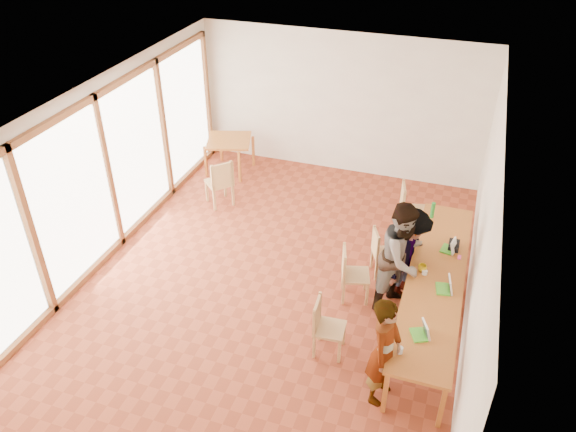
{
  "coord_description": "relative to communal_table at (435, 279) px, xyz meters",
  "views": [
    {
      "loc": [
        2.5,
        -6.76,
        5.91
      ],
      "look_at": [
        0.13,
        0.21,
        1.1
      ],
      "focal_mm": 35.0,
      "sensor_mm": 36.0,
      "label": 1
    }
  ],
  "objects": [
    {
      "name": "chair_near",
      "position": [
        -1.35,
        -1.18,
        -0.16
      ],
      "size": [
        0.44,
        0.44,
        0.47
      ],
      "rotation": [
        0.0,
        0.0,
        0.07
      ],
      "color": "tan",
      "rests_on": "ground"
    },
    {
      "name": "chair_far",
      "position": [
        -0.93,
        0.76,
        -0.19
      ],
      "size": [
        0.52,
        0.52,
        0.45
      ],
      "rotation": [
        0.0,
        0.0,
        0.41
      ],
      "color": "tan",
      "rests_on": "ground"
    },
    {
      "name": "yellow_mug",
      "position": [
        -0.21,
        0.08,
        0.1
      ],
      "size": [
        0.16,
        0.16,
        0.1
      ],
      "primitive_type": "imported",
      "rotation": [
        0.0,
        0.0,
        0.29
      ],
      "color": "gold",
      "rests_on": "communal_table"
    },
    {
      "name": "chair_mid",
      "position": [
        -1.27,
        0.03,
        -0.15
      ],
      "size": [
        0.52,
        0.52,
        0.48
      ],
      "rotation": [
        0.0,
        0.0,
        0.27
      ],
      "color": "tan",
      "rests_on": "ground"
    },
    {
      "name": "condiment_cup",
      "position": [
        -0.17,
        0.01,
        0.08
      ],
      "size": [
        0.08,
        0.08,
        0.06
      ],
      "primitive_type": "cylinder",
      "color": "white",
      "rests_on": "communal_table"
    },
    {
      "name": "wall_front",
      "position": [
        -2.5,
        -3.88,
        0.8
      ],
      "size": [
        6.0,
        0.1,
        3.0
      ],
      "primitive_type": "cube",
      "color": "#EEE6CD",
      "rests_on": "ground"
    },
    {
      "name": "chair_spare",
      "position": [
        -4.27,
        1.87,
        -0.1
      ],
      "size": [
        0.65,
        0.65,
        0.52
      ],
      "rotation": [
        0.0,
        0.0,
        2.4
      ],
      "color": "tan",
      "rests_on": "ground"
    },
    {
      "name": "green_bottle",
      "position": [
        -0.25,
        1.58,
        0.19
      ],
      "size": [
        0.07,
        0.07,
        0.28
      ],
      "primitive_type": "cylinder",
      "color": "#227E2B",
      "rests_on": "communal_table"
    },
    {
      "name": "clear_glass",
      "position": [
        -0.26,
        -1.63,
        0.09
      ],
      "size": [
        0.07,
        0.07,
        0.09
      ],
      "primitive_type": "cylinder",
      "color": "silver",
      "rests_on": "communal_table"
    },
    {
      "name": "side_table",
      "position": [
        -4.7,
        3.26,
        -0.03
      ],
      "size": [
        0.9,
        0.9,
        0.75
      ],
      "rotation": [
        0.0,
        0.0,
        0.32
      ],
      "color": "#B46328",
      "rests_on": "ground"
    },
    {
      "name": "pink_phone",
      "position": [
        0.28,
        0.58,
        0.05
      ],
      "size": [
        0.05,
        0.1,
        0.01
      ],
      "primitive_type": "cube",
      "color": "#EF3DA2",
      "rests_on": "communal_table"
    },
    {
      "name": "laptop_near",
      "position": [
        -0.04,
        -1.24,
        0.1
      ],
      "size": [
        0.29,
        0.31,
        0.21
      ],
      "rotation": [
        0.0,
        0.0,
        0.43
      ],
      "color": "green",
      "rests_on": "communal_table"
    },
    {
      "name": "person_near",
      "position": [
        -0.44,
        -1.7,
        0.08
      ],
      "size": [
        0.47,
        0.63,
        1.57
      ],
      "primitive_type": "imported",
      "rotation": [
        0.0,
        0.0,
        1.4
      ],
      "color": "gray",
      "rests_on": "ground"
    },
    {
      "name": "ground",
      "position": [
        -2.5,
        0.12,
        -0.7
      ],
      "size": [
        8.0,
        8.0,
        0.0
      ],
      "primitive_type": "plane",
      "color": "#983F24",
      "rests_on": "ground"
    },
    {
      "name": "laptop_far",
      "position": [
        0.13,
        0.72,
        0.1
      ],
      "size": [
        0.26,
        0.28,
        0.21
      ],
      "rotation": [
        0.0,
        0.0,
        -0.2
      ],
      "color": "green",
      "rests_on": "communal_table"
    },
    {
      "name": "communal_table",
      "position": [
        0.0,
        0.0,
        0.0
      ],
      "size": [
        0.8,
        4.0,
        0.75
      ],
      "color": "#B46328",
      "rests_on": "ground"
    },
    {
      "name": "black_pouch",
      "position": [
        0.18,
        0.81,
        0.09
      ],
      "size": [
        0.16,
        0.26,
        0.09
      ],
      "primitive_type": "cube",
      "color": "black",
      "rests_on": "communal_table"
    },
    {
      "name": "ceiling",
      "position": [
        -2.5,
        0.12,
        2.32
      ],
      "size": [
        6.0,
        8.0,
        0.04
      ],
      "primitive_type": "cube",
      "color": "white",
      "rests_on": "wall_back"
    },
    {
      "name": "person_far",
      "position": [
        -0.44,
        0.38,
        0.08
      ],
      "size": [
        0.95,
        1.15,
        1.56
      ],
      "primitive_type": "imported",
      "rotation": [
        0.0,
        0.0,
        1.14
      ],
      "color": "gray",
      "rests_on": "ground"
    },
    {
      "name": "laptop_mid",
      "position": [
        0.16,
        -0.25,
        0.11
      ],
      "size": [
        0.26,
        0.29,
        0.22
      ],
      "rotation": [
        0.0,
        0.0,
        0.17
      ],
      "color": "green",
      "rests_on": "communal_table"
    },
    {
      "name": "chair_empty",
      "position": [
        -0.7,
        2.09,
        -0.1
      ],
      "size": [
        0.55,
        0.55,
        0.53
      ],
      "rotation": [
        0.0,
        0.0,
        0.21
      ],
      "color": "tan",
      "rests_on": "ground"
    },
    {
      "name": "wall_right",
      "position": [
        0.5,
        0.12,
        0.8
      ],
      "size": [
        0.1,
        8.0,
        3.0
      ],
      "primitive_type": "cube",
      "color": "#EEE6CD",
      "rests_on": "ground"
    },
    {
      "name": "person_mid",
      "position": [
        -0.52,
        0.1,
        0.2
      ],
      "size": [
        0.99,
        1.09,
        1.81
      ],
      "primitive_type": "imported",
      "rotation": [
        0.0,
        0.0,
        1.15
      ],
      "color": "gray",
      "rests_on": "ground"
    },
    {
      "name": "wall_back",
      "position": [
        -2.5,
        4.12,
        0.8
      ],
      "size": [
        6.0,
        0.1,
        3.0
      ],
      "primitive_type": "cube",
      "color": "#EEE6CD",
      "rests_on": "ground"
    },
    {
      "name": "window_wall",
      "position": [
        -5.46,
        0.12,
        0.8
      ],
      "size": [
        0.1,
        8.0,
        3.0
      ],
      "primitive_type": "cube",
      "color": "white",
      "rests_on": "ground"
    }
  ]
}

